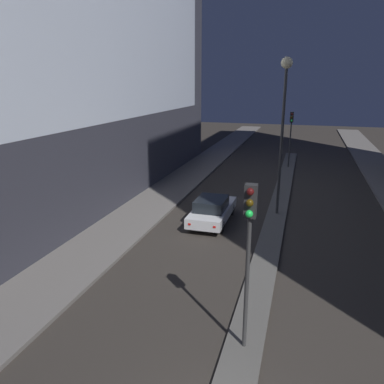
{
  "coord_description": "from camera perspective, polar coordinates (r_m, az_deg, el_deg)",
  "views": [
    {
      "loc": [
        1.21,
        -5.82,
        7.58
      ],
      "look_at": [
        -5.71,
        17.17,
        0.5
      ],
      "focal_mm": 35.0,
      "sensor_mm": 36.0,
      "label": 1
    }
  ],
  "objects": [
    {
      "name": "median_strip",
      "position": [
        25.4,
        13.26,
        -1.23
      ],
      "size": [
        1.13,
        34.81,
        0.13
      ],
      "color": "#56544F",
      "rests_on": "ground"
    },
    {
      "name": "traffic_light_near",
      "position": [
        10.15,
        8.69,
        -6.11
      ],
      "size": [
        0.32,
        0.42,
        4.92
      ],
      "color": "#383838",
      "rests_on": "median_strip"
    },
    {
      "name": "traffic_light_mid",
      "position": [
        34.74,
        14.86,
        9.52
      ],
      "size": [
        0.32,
        0.42,
        4.92
      ],
      "color": "#383838",
      "rests_on": "median_strip"
    },
    {
      "name": "street_lamp",
      "position": [
        21.48,
        13.88,
        13.21
      ],
      "size": [
        0.62,
        0.62,
        8.74
      ],
      "color": "#383838",
      "rests_on": "median_strip"
    },
    {
      "name": "car_left_lane",
      "position": [
        20.88,
        3.1,
        -2.71
      ],
      "size": [
        1.87,
        4.62,
        1.47
      ],
      "color": "silver",
      "rests_on": "ground"
    }
  ]
}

